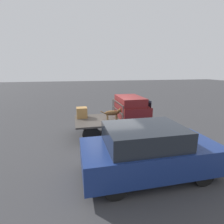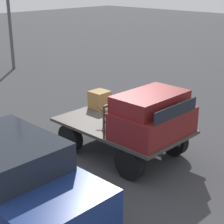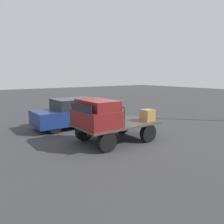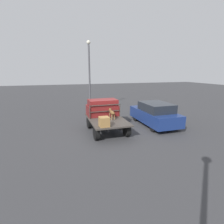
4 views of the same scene
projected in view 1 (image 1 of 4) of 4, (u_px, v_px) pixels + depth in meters
The scene contains 7 objects.
ground_plane at pixel (111, 135), 8.69m from camera, with size 80.00×80.00×0.00m, color #38383A.
flatbed_truck at pixel (111, 123), 8.55m from camera, with size 3.47×2.09×0.83m.
truck_cab at pixel (131, 108), 8.58m from camera, with size 1.31×1.97×1.05m.
truck_headboard at pixel (117, 107), 8.42m from camera, with size 0.04×1.97×0.82m.
dog at pixel (113, 113), 8.09m from camera, with size 1.07×0.23×0.61m.
cargo_crate at pixel (82, 113), 8.63m from camera, with size 0.51×0.51×0.51m.
parked_sedan at pixel (148, 151), 5.22m from camera, with size 4.06×1.87×1.58m.
Camera 1 is at (-1.76, -7.97, 3.18)m, focal length 28.00 mm.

